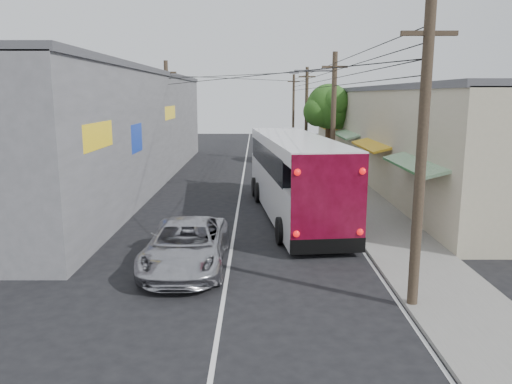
{
  "coord_description": "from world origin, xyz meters",
  "views": [
    {
      "loc": [
        0.94,
        -14.79,
        5.71
      ],
      "look_at": [
        0.93,
        6.58,
        1.54
      ],
      "focal_mm": 35.0,
      "sensor_mm": 36.0,
      "label": 1
    }
  ],
  "objects_px": {
    "pedestrian_near": "(346,192)",
    "coach_bus": "(294,175)",
    "parked_car_far": "(290,151)",
    "parked_suv": "(300,170)",
    "pedestrian_far": "(343,188)",
    "parked_car_mid": "(308,167)",
    "jeepney": "(186,245)"
  },
  "relations": [
    {
      "from": "parked_suv",
      "to": "pedestrian_far",
      "type": "height_order",
      "value": "pedestrian_far"
    },
    {
      "from": "jeepney",
      "to": "parked_car_mid",
      "type": "bearing_deg",
      "value": 72.4
    },
    {
      "from": "parked_suv",
      "to": "parked_car_far",
      "type": "distance_m",
      "value": 12.35
    },
    {
      "from": "coach_bus",
      "to": "parked_car_mid",
      "type": "height_order",
      "value": "coach_bus"
    },
    {
      "from": "coach_bus",
      "to": "parked_car_far",
      "type": "relative_size",
      "value": 3.22
    },
    {
      "from": "pedestrian_near",
      "to": "parked_car_mid",
      "type": "bearing_deg",
      "value": -66.54
    },
    {
      "from": "parked_suv",
      "to": "parked_car_mid",
      "type": "xyz_separation_m",
      "value": [
        0.8,
        2.57,
        -0.15
      ]
    },
    {
      "from": "jeepney",
      "to": "parked_car_far",
      "type": "bearing_deg",
      "value": 79.19
    },
    {
      "from": "coach_bus",
      "to": "pedestrian_near",
      "type": "distance_m",
      "value": 2.96
    },
    {
      "from": "pedestrian_far",
      "to": "jeepney",
      "type": "bearing_deg",
      "value": 69.34
    },
    {
      "from": "jeepney",
      "to": "pedestrian_far",
      "type": "bearing_deg",
      "value": 53.56
    },
    {
      "from": "coach_bus",
      "to": "pedestrian_near",
      "type": "xyz_separation_m",
      "value": [
        2.66,
        0.81,
        -1.0
      ]
    },
    {
      "from": "coach_bus",
      "to": "pedestrian_far",
      "type": "bearing_deg",
      "value": 28.58
    },
    {
      "from": "jeepney",
      "to": "coach_bus",
      "type": "bearing_deg",
      "value": 60.71
    },
    {
      "from": "pedestrian_far",
      "to": "parked_car_mid",
      "type": "bearing_deg",
      "value": -69.7
    },
    {
      "from": "pedestrian_far",
      "to": "parked_suv",
      "type": "bearing_deg",
      "value": -61.94
    },
    {
      "from": "coach_bus",
      "to": "parked_car_far",
      "type": "bearing_deg",
      "value": 80.36
    },
    {
      "from": "coach_bus",
      "to": "parked_suv",
      "type": "bearing_deg",
      "value": 77.13
    },
    {
      "from": "parked_suv",
      "to": "pedestrian_near",
      "type": "relative_size",
      "value": 3.42
    },
    {
      "from": "parked_suv",
      "to": "parked_car_far",
      "type": "xyz_separation_m",
      "value": [
        0.21,
        12.35,
        -0.15
      ]
    },
    {
      "from": "pedestrian_near",
      "to": "pedestrian_far",
      "type": "relative_size",
      "value": 0.97
    },
    {
      "from": "pedestrian_near",
      "to": "coach_bus",
      "type": "bearing_deg",
      "value": 36.2
    },
    {
      "from": "parked_car_mid",
      "to": "pedestrian_far",
      "type": "distance_m",
      "value": 9.91
    },
    {
      "from": "pedestrian_far",
      "to": "parked_car_far",
      "type": "bearing_deg",
      "value": -70.34
    },
    {
      "from": "jeepney",
      "to": "parked_car_mid",
      "type": "relative_size",
      "value": 1.4
    },
    {
      "from": "parked_suv",
      "to": "coach_bus",
      "type": "bearing_deg",
      "value": -102.45
    },
    {
      "from": "parked_car_far",
      "to": "parked_car_mid",
      "type": "bearing_deg",
      "value": -83.61
    },
    {
      "from": "parked_car_far",
      "to": "pedestrian_far",
      "type": "distance_m",
      "value": 19.7
    },
    {
      "from": "parked_suv",
      "to": "parked_car_far",
      "type": "bearing_deg",
      "value": 83.19
    },
    {
      "from": "jeepney",
      "to": "parked_suv",
      "type": "height_order",
      "value": "parked_suv"
    },
    {
      "from": "parked_car_mid",
      "to": "pedestrian_near",
      "type": "relative_size",
      "value": 2.39
    },
    {
      "from": "parked_car_far",
      "to": "parked_suv",
      "type": "bearing_deg",
      "value": -88.03
    }
  ]
}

